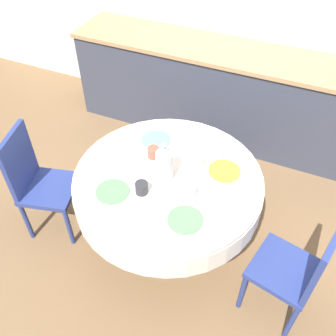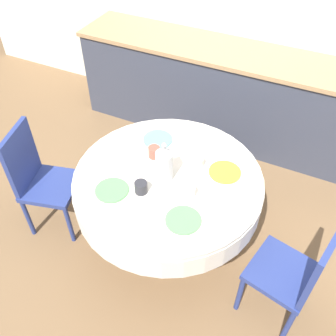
% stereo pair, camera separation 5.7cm
% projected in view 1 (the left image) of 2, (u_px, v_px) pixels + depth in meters
% --- Properties ---
extents(ground_plane, '(12.00, 12.00, 0.00)m').
position_uv_depth(ground_plane, '(168.00, 237.00, 3.12)').
color(ground_plane, brown).
extents(wall_back, '(7.00, 0.05, 2.60)m').
position_uv_depth(wall_back, '(251.00, 0.00, 3.45)').
color(wall_back, silver).
rests_on(wall_back, ground_plane).
extents(kitchen_counter, '(3.24, 0.64, 0.95)m').
position_uv_depth(kitchen_counter, '(230.00, 94.00, 3.80)').
color(kitchen_counter, '#383D4C').
rests_on(kitchen_counter, ground_plane).
extents(dining_table, '(1.35, 1.35, 0.72)m').
position_uv_depth(dining_table, '(168.00, 188.00, 2.70)').
color(dining_table, tan).
rests_on(dining_table, ground_plane).
extents(chair_left, '(0.48, 0.48, 0.95)m').
position_uv_depth(chair_left, '(299.00, 269.00, 2.33)').
color(chair_left, navy).
rests_on(chair_left, ground_plane).
extents(chair_right, '(0.49, 0.49, 0.95)m').
position_uv_depth(chair_right, '(38.00, 180.00, 2.88)').
color(chair_right, navy).
rests_on(chair_right, ground_plane).
extents(plate_near_left, '(0.23, 0.23, 0.01)m').
position_uv_depth(plate_near_left, '(112.00, 191.00, 2.50)').
color(plate_near_left, '#5BA85B').
rests_on(plate_near_left, dining_table).
extents(cup_near_left, '(0.09, 0.09, 0.08)m').
position_uv_depth(cup_near_left, '(142.00, 188.00, 2.48)').
color(cup_near_left, '#28282D').
rests_on(cup_near_left, dining_table).
extents(plate_near_right, '(0.23, 0.23, 0.01)m').
position_uv_depth(plate_near_right, '(185.00, 220.00, 2.33)').
color(plate_near_right, '#5BA85B').
rests_on(plate_near_right, dining_table).
extents(cup_near_right, '(0.09, 0.09, 0.08)m').
position_uv_depth(cup_near_right, '(189.00, 191.00, 2.46)').
color(cup_near_right, white).
rests_on(cup_near_right, dining_table).
extents(plate_far_left, '(0.23, 0.23, 0.01)m').
position_uv_depth(plate_far_left, '(156.00, 140.00, 2.89)').
color(plate_far_left, '#60BCB7').
rests_on(plate_far_left, dining_table).
extents(cup_far_left, '(0.09, 0.09, 0.08)m').
position_uv_depth(cup_far_left, '(153.00, 152.00, 2.73)').
color(cup_far_left, '#CC4C3D').
rests_on(cup_far_left, dining_table).
extents(plate_far_right, '(0.23, 0.23, 0.01)m').
position_uv_depth(plate_far_right, '(224.00, 171.00, 2.64)').
color(plate_far_right, yellow).
rests_on(plate_far_right, dining_table).
extents(cup_far_right, '(0.09, 0.09, 0.08)m').
position_uv_depth(cup_far_right, '(197.00, 162.00, 2.66)').
color(cup_far_right, white).
rests_on(cup_far_right, dining_table).
extents(coffee_carafe, '(0.12, 0.12, 0.32)m').
position_uv_depth(coffee_carafe, '(164.00, 164.00, 2.51)').
color(coffee_carafe, '#B2B2B7').
rests_on(coffee_carafe, dining_table).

